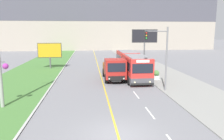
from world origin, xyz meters
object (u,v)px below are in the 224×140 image
at_px(billboard_small, 50,51).
at_px(planter_round_near, 156,75).
at_px(traffic_light_mast, 160,51).
at_px(planter_round_second, 147,69).
at_px(city_bus, 132,65).
at_px(billboard_large, 145,38).
at_px(dump_truck, 114,70).

height_order(billboard_small, planter_round_near, billboard_small).
relative_size(traffic_light_mast, planter_round_second, 5.47).
height_order(city_bus, planter_round_near, city_bus).
height_order(city_bus, traffic_light_mast, traffic_light_mast).
bearing_deg(planter_round_second, billboard_large, 78.52).
xyz_separation_m(billboard_large, planter_round_near, (-1.59, -12.07, -4.20)).
distance_m(planter_round_near, planter_round_second, 4.44).
height_order(dump_truck, billboard_small, billboard_small).
xyz_separation_m(city_bus, traffic_light_mast, (1.27, -7.42, 2.39)).
bearing_deg(city_bus, billboard_large, 66.85).
relative_size(city_bus, traffic_light_mast, 1.91).
height_order(city_bus, billboard_large, billboard_large).
height_order(traffic_light_mast, planter_round_near, traffic_light_mast).
bearing_deg(traffic_light_mast, planter_round_second, 81.96).
xyz_separation_m(traffic_light_mast, billboard_large, (2.90, 17.18, 0.83)).
height_order(traffic_light_mast, billboard_small, traffic_light_mast).
bearing_deg(billboard_small, city_bus, -33.43).
xyz_separation_m(dump_truck, planter_round_near, (5.11, 0.10, -0.78)).
distance_m(dump_truck, planter_round_second, 6.91).
xyz_separation_m(billboard_large, planter_round_second, (-1.55, -7.63, -4.18)).
height_order(billboard_large, planter_round_near, billboard_large).
bearing_deg(dump_truck, billboard_large, 61.16).
bearing_deg(city_bus, planter_round_near, -41.89).
xyz_separation_m(city_bus, billboard_large, (4.17, 9.75, 3.22)).
xyz_separation_m(city_bus, planter_round_second, (2.62, 2.13, -0.96)).
xyz_separation_m(city_bus, billboard_small, (-11.60, 7.66, 1.24)).
relative_size(dump_truck, billboard_large, 1.05).
relative_size(planter_round_near, planter_round_second, 0.96).
bearing_deg(dump_truck, planter_round_second, 41.40).
bearing_deg(dump_truck, billboard_small, 132.01).
relative_size(traffic_light_mast, billboard_small, 1.53).
relative_size(dump_truck, planter_round_second, 5.71).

